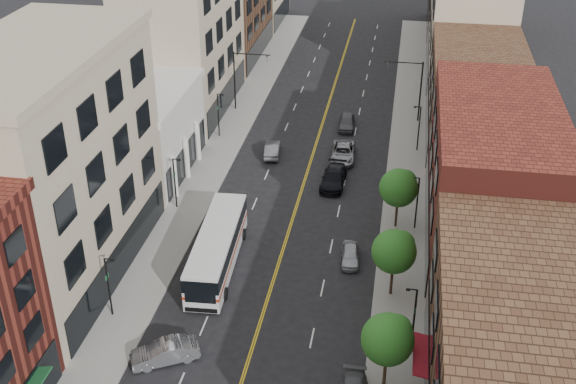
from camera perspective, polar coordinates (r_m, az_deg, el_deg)
The scene contains 27 objects.
sidewalk_left at distance 77.25m, azimuth -5.64°, elevation 2.81°, with size 4.00×110.00×0.15m, color gray.
sidewalk_right at distance 74.90m, azimuth 9.33°, elevation 1.65°, with size 4.00×110.00×0.15m, color gray.
bldg_l_tanoffice at distance 57.48m, azimuth -18.42°, elevation 1.52°, with size 10.00×22.00×18.00m, color tan.
bldg_l_white at distance 74.24m, azimuth -11.82°, elevation 4.52°, with size 10.00×14.00×8.00m, color silver.
bldg_l_far_a at distance 87.46m, azimuth -8.29°, elevation 12.16°, with size 10.00×20.00×18.00m, color tan.
bldg_l_far_b at distance 106.35m, azimuth -5.01°, elevation 14.58°, with size 10.00×20.00×15.00m, color #523220.
bldg_r_mid at distance 62.92m, azimuth 15.87°, elevation 1.31°, with size 10.00×22.00×12.00m, color #5D1F18.
bldg_r_far_a at distance 82.41m, azimuth 14.68°, elevation 7.47°, with size 10.00×20.00×10.00m, color #523220.
bldg_r_far_b at distance 101.66m, azimuth 14.13°, elevation 12.84°, with size 10.00×22.00×14.00m, color tan.
tree_r_1 at distance 46.75m, azimuth 8.00°, elevation -11.34°, with size 3.40×3.40×5.59m.
tree_r_2 at distance 54.76m, azimuth 8.47°, elevation -4.57°, with size 3.40×3.40×5.59m.
tree_r_3 at distance 63.34m, azimuth 8.82°, elevation 0.42°, with size 3.40×3.40×5.59m.
lamp_l_1 at distance 54.30m, azimuth -13.99°, elevation -7.03°, with size 0.81×0.55×5.05m.
lamp_l_2 at distance 66.86m, azimuth -8.91°, elevation 0.93°, with size 0.81×0.55×5.05m.
lamp_l_3 at distance 80.65m, azimuth -5.51°, elevation 6.27°, with size 0.81×0.55×5.05m.
lamp_r_1 at distance 50.56m, azimuth 9.90°, elevation -9.60°, with size 0.81×0.55×5.05m.
lamp_r_2 at distance 63.86m, azimuth 10.14°, elevation -0.63°, with size 0.81×0.55×5.05m.
lamp_r_3 at distance 78.19m, azimuth 10.29°, elevation 5.15°, with size 0.81×0.55×5.05m.
signal_mast_left at distance 87.09m, azimuth -3.79°, elevation 9.30°, with size 4.49×0.18×7.20m.
signal_mast_right at distance 84.96m, azimuth 9.98°, elevation 8.39°, with size 4.49×0.18×7.20m.
city_bus at distance 58.83m, azimuth -5.62°, elevation -4.33°, with size 3.62×12.93×3.29m.
car_angle_b at distance 51.05m, azimuth -9.71°, elevation -12.37°, with size 1.63×4.66×1.54m, color #A3A5AA.
car_parked_far at distance 60.07m, azimuth 4.95°, elevation -4.96°, with size 1.52×3.79×1.29m, color #9B9EA3.
car_lane_behind at distance 76.99m, azimuth -1.25°, elevation 3.39°, with size 1.50×4.31×1.42m, color #57575D.
car_lane_a at distance 71.17m, azimuth 3.63°, elevation 1.11°, with size 2.23×5.49×1.59m, color black.
car_lane_b at distance 76.38m, azimuth 4.37°, elevation 3.12°, with size 2.50×5.42×1.51m, color gray.
car_lane_c at distance 83.65m, azimuth 4.67°, elevation 5.54°, with size 1.83×4.55×1.55m, color #47474B.
Camera 1 is at (8.95, -31.58, 34.37)m, focal length 45.00 mm.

